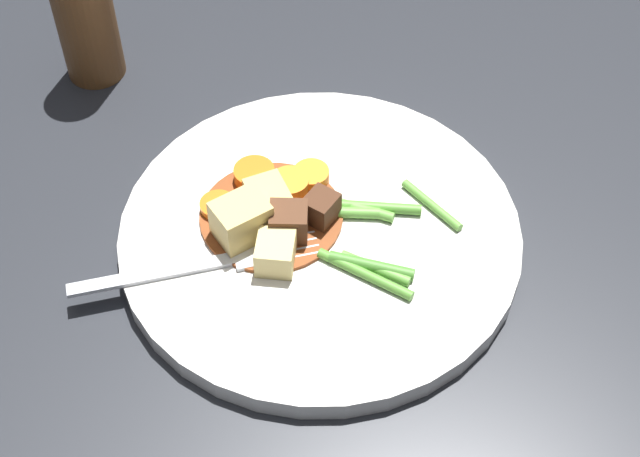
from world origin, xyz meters
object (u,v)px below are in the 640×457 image
Objects in this scene: meat_chunk_1 at (322,209)px; meat_chunk_0 at (289,223)px; carrot_slice_4 at (311,176)px; carrot_slice_0 at (290,185)px; carrot_slice_3 at (218,207)px; potato_chunk_2 at (241,221)px; pepper_mill at (83,7)px; dinner_plate at (320,236)px; potato_chunk_0 at (268,200)px; carrot_slice_2 at (253,217)px; carrot_slice_1 at (254,176)px; potato_chunk_1 at (276,253)px; fork at (204,265)px.

meat_chunk_0 is at bearing 35.99° from meat_chunk_1.
meat_chunk_1 is at bearing 106.63° from carrot_slice_4.
carrot_slice_4 is 1.01× the size of meat_chunk_0.
carrot_slice_0 is 1.06× the size of carrot_slice_4.
potato_chunk_2 reaches higher than carrot_slice_3.
meat_chunk_1 is 0.27m from pepper_mill.
dinner_plate is 0.02m from meat_chunk_1.
potato_chunk_0 is (0.04, -0.01, 0.02)m from dinner_plate.
carrot_slice_2 is 0.05m from meat_chunk_1.
pepper_mill is at bearing -40.49° from carrot_slice_1.
carrot_slice_4 is (-0.06, -0.03, 0.00)m from carrot_slice_3.
dinner_plate is at bearing 126.70° from carrot_slice_0.
dinner_plate is 0.07m from carrot_slice_1.
potato_chunk_1 is (0.02, 0.08, 0.01)m from carrot_slice_4.
carrot_slice_0 is at bearing -154.71° from carrot_slice_3.
potato_chunk_0 is 0.04m from meat_chunk_1.
carrot_slice_4 is at bearing -101.54° from meat_chunk_0.
carrot_slice_1 is (0.03, -0.01, 0.00)m from carrot_slice_0.
dinner_plate is 2.15× the size of pepper_mill.
fork is (0.03, 0.04, -0.00)m from carrot_slice_2.
potato_chunk_0 is at bearing 136.72° from pepper_mill.
carrot_slice_3 is 0.99× the size of meat_chunk_0.
potato_chunk_2 reaches higher than potato_chunk_1.
potato_chunk_0 is 0.03m from meat_chunk_0.
carrot_slice_2 and carrot_slice_3 have the same top height.
carrot_slice_1 is 0.08m from potato_chunk_1.
pepper_mill reaches higher than fork.
carrot_slice_3 is 0.06m from meat_chunk_0.
carrot_slice_3 is 0.20× the size of pepper_mill.
meat_chunk_0 reaches higher than potato_chunk_0.
meat_chunk_0 reaches higher than carrot_slice_0.
fork is at bearing 50.96° from potato_chunk_2.
potato_chunk_0 is at bearing -51.80° from meat_chunk_0.
meat_chunk_1 is (-0.03, -0.04, 0.00)m from potato_chunk_1.
carrot_slice_1 is at bearing -84.57° from carrot_slice_2.
pepper_mill reaches higher than carrot_slice_3.
carrot_slice_3 is 1.09× the size of meat_chunk_1.
potato_chunk_0 is at bearing -120.50° from potato_chunk_2.
meat_chunk_1 is (-0.04, 0.01, 0.00)m from potato_chunk_0.
potato_chunk_1 is (-0.01, 0.05, -0.00)m from potato_chunk_0.
potato_chunk_0 is 1.14× the size of potato_chunk_1.
potato_chunk_1 is 1.09× the size of meat_chunk_0.
potato_chunk_0 is (-0.04, -0.00, 0.01)m from carrot_slice_3.
fork is at bearing 56.69° from carrot_slice_2.
meat_chunk_1 is (-0.00, -0.01, 0.02)m from dinner_plate.
carrot_slice_4 reaches higher than carrot_slice_3.
dinner_plate is 10.17× the size of carrot_slice_0.
carrot_slice_1 is 0.09m from fork.
potato_chunk_0 is 0.07m from fork.
carrot_slice_2 is 0.04m from potato_chunk_1.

